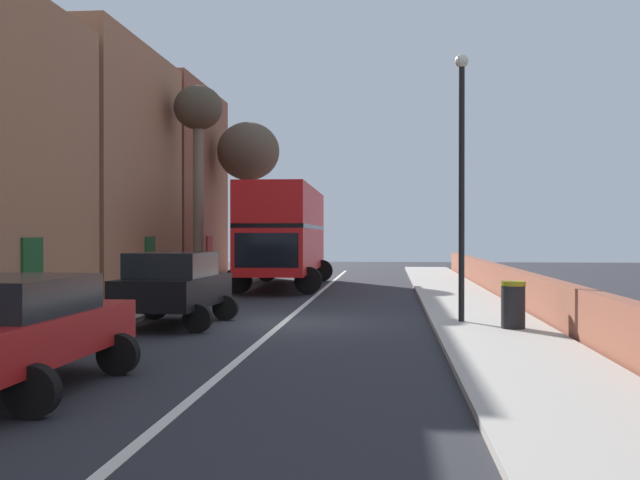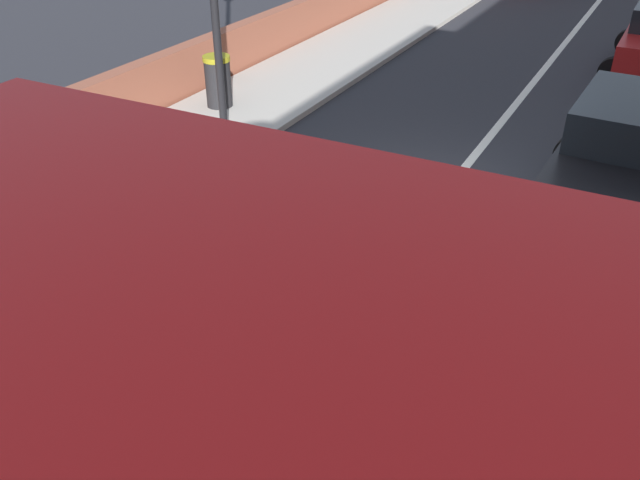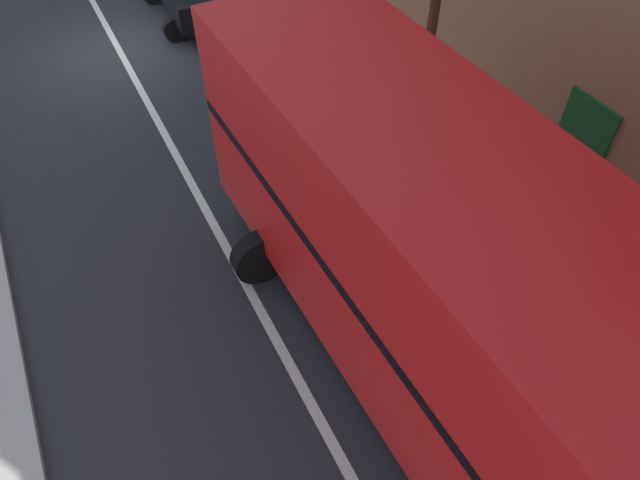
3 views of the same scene
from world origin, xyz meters
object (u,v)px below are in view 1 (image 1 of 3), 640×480
object	(u,v)px
parked_car_black_left_0	(174,285)
litter_bin_right	(513,305)
lamppost_right	(462,165)
double_decker_bus	(285,230)
street_tree_left_4	(248,154)
street_tree_left_0	(198,121)
parked_car_red_left_2	(15,326)

from	to	relation	value
parked_car_black_left_0	litter_bin_right	xyz separation A→B (m)	(7.80, -0.73, -0.34)
lamppost_right	double_decker_bus	bearing A→B (deg)	114.74
street_tree_left_4	litter_bin_right	xyz separation A→B (m)	(9.93, -21.76, -5.68)
street_tree_left_4	street_tree_left_0	bearing A→B (deg)	-94.63
parked_car_black_left_0	litter_bin_right	world-z (taller)	parked_car_black_left_0
street_tree_left_4	lamppost_right	world-z (taller)	street_tree_left_4
parked_car_red_left_2	street_tree_left_0	distance (m)	21.92
street_tree_left_0	litter_bin_right	size ratio (longest dim) A/B	7.95
street_tree_left_0	litter_bin_right	bearing A→B (deg)	-52.80
parked_car_black_left_0	litter_bin_right	size ratio (longest dim) A/B	3.90
parked_car_red_left_2	lamppost_right	world-z (taller)	lamppost_right
parked_car_red_left_2	street_tree_left_0	size ratio (longest dim) A/B	0.55
double_decker_bus	lamppost_right	bearing A→B (deg)	-65.26
parked_car_red_left_2	street_tree_left_4	distance (m)	29.34
lamppost_right	street_tree_left_4	bearing A→B (deg)	113.53
street_tree_left_4	parked_car_red_left_2	bearing A→B (deg)	-85.76
lamppost_right	litter_bin_right	distance (m)	3.55
double_decker_bus	litter_bin_right	bearing A→B (deg)	-63.87
double_decker_bus	lamppost_right	xyz separation A→B (m)	(6.00, -13.02, 1.45)
street_tree_left_4	litter_bin_right	bearing A→B (deg)	-65.47
parked_car_red_left_2	litter_bin_right	xyz separation A→B (m)	(7.80, 7.00, -0.28)
double_decker_bus	parked_car_red_left_2	xyz separation A→B (m)	(-0.80, -21.27, -1.43)
street_tree_left_0	lamppost_right	bearing A→B (deg)	-52.94
street_tree_left_0	lamppost_right	world-z (taller)	street_tree_left_0
double_decker_bus	parked_car_red_left_2	world-z (taller)	double_decker_bus
double_decker_bus	litter_bin_right	size ratio (longest dim) A/B	10.80
lamppost_right	parked_car_red_left_2	bearing A→B (deg)	-129.49
double_decker_bus	lamppost_right	world-z (taller)	lamppost_right
parked_car_red_left_2	lamppost_right	size ratio (longest dim) A/B	0.72
parked_car_red_left_2	street_tree_left_4	size ratio (longest dim) A/B	0.58
parked_car_black_left_0	street_tree_left_0	bearing A→B (deg)	101.84
parked_car_black_left_0	lamppost_right	xyz separation A→B (m)	(6.80, 0.52, 2.82)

